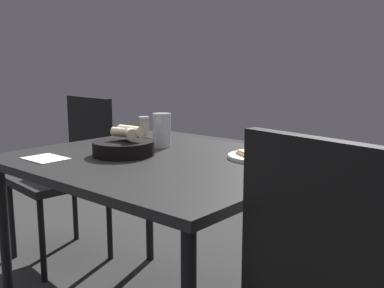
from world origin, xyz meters
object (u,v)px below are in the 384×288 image
at_px(pizza_plate, 259,156).
at_px(pepper_shaker, 144,127).
at_px(chair_far, 71,165).
at_px(beer_glass, 162,132).
at_px(bread_basket, 124,146).
at_px(dining_table, 161,172).

bearing_deg(pizza_plate, pepper_shaker, -9.58).
bearing_deg(chair_far, pepper_shaker, -155.90).
height_order(beer_glass, pepper_shaker, beer_glass).
xyz_separation_m(bread_basket, beer_glass, (0.02, -0.23, 0.03)).
distance_m(dining_table, pepper_shaker, 0.59).
xyz_separation_m(pizza_plate, beer_glass, (0.45, 0.06, 0.05)).
distance_m(dining_table, bread_basket, 0.18).
distance_m(pizza_plate, beer_glass, 0.46).
relative_size(beer_glass, pepper_shaker, 1.59).
bearing_deg(chair_far, pizza_plate, -177.63).
xyz_separation_m(bread_basket, pepper_shaker, (0.33, -0.42, 0.00)).
xyz_separation_m(pizza_plate, pepper_shaker, (0.76, -0.13, 0.03)).
height_order(pizza_plate, bread_basket, bread_basket).
height_order(beer_glass, chair_far, chair_far).
relative_size(pizza_plate, pepper_shaker, 2.53).
bearing_deg(bread_basket, pepper_shaker, -51.33).
xyz_separation_m(pizza_plate, bread_basket, (0.43, 0.29, 0.03)).
relative_size(dining_table, beer_glass, 7.58).
bearing_deg(dining_table, pepper_shaker, -36.87).
relative_size(dining_table, pizza_plate, 4.76).
bearing_deg(beer_glass, pizza_plate, -172.32).
bearing_deg(bread_basket, dining_table, -153.10).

